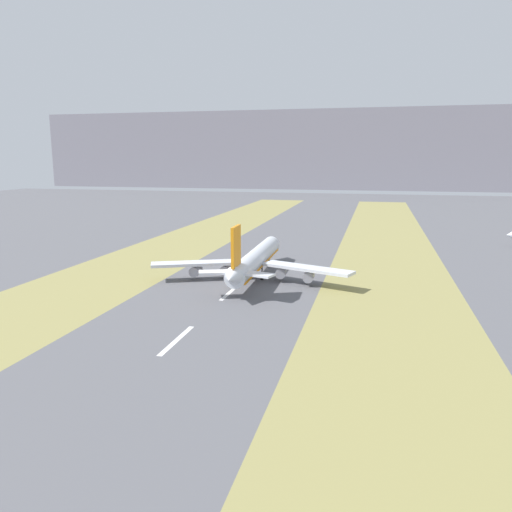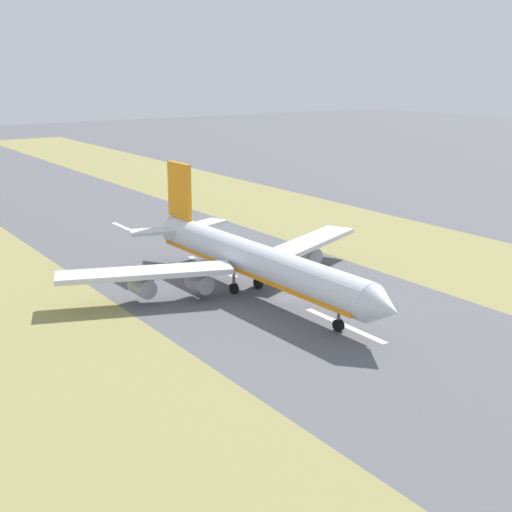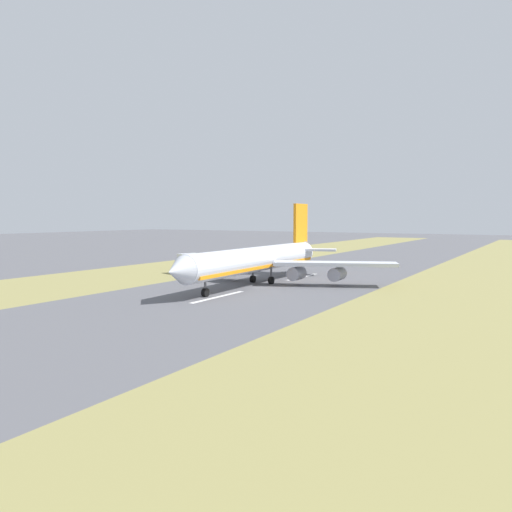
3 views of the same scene
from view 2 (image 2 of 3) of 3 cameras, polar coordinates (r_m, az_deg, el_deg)
ground_plane at (r=122.36m, az=2.19°, el=-3.38°), size 800.00×800.00×0.00m
grass_median_west at (r=152.27m, az=16.00°, el=-0.26°), size 40.00×600.00×0.01m
grass_median_east at (r=103.96m, az=-18.46°, el=-7.58°), size 40.00×600.00×0.01m
centreline_dash_near at (r=176.22m, az=-10.19°, el=2.13°), size 1.20×18.00×0.01m
centreline_dash_mid at (r=141.58m, az=-3.56°, el=-0.83°), size 1.20×18.00×0.01m
centreline_dash_far at (r=110.63m, az=7.09°, el=-5.51°), size 1.20×18.00×0.01m
airplane_main_jet at (r=123.66m, az=-0.51°, el=-0.25°), size 64.11×67.12×20.20m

